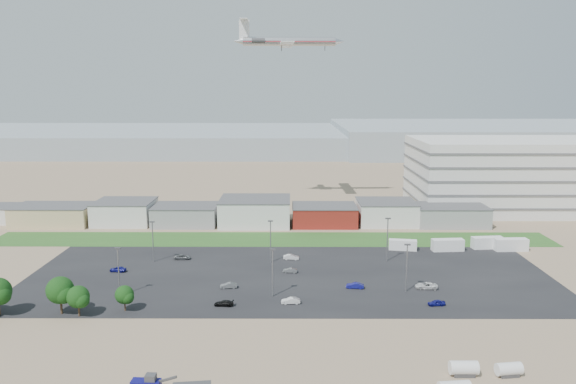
{
  "coord_description": "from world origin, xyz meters",
  "views": [
    {
      "loc": [
        5.17,
        -103.86,
        42.02
      ],
      "look_at": [
        4.68,
        22.0,
        19.22
      ],
      "focal_mm": 35.0,
      "sensor_mm": 36.0,
      "label": 1
    }
  ],
  "objects_px": {
    "telehandler": "(146,383)",
    "parked_car_1": "(355,285)",
    "parked_car_4": "(229,285)",
    "parked_car_2": "(436,303)",
    "parked_car_13": "(291,301)",
    "parked_car_9": "(182,257)",
    "parked_car_3": "(224,303)",
    "airliner": "(289,41)",
    "box_trailer_a": "(403,245)",
    "parked_car_0": "(426,286)",
    "storage_tank_nw": "(464,368)",
    "parked_car_11": "(291,257)",
    "parked_car_5": "(118,269)",
    "parked_car_7": "(290,270)"
  },
  "relations": [
    {
      "from": "storage_tank_nw",
      "to": "parked_car_2",
      "type": "distance_m",
      "value": 27.96
    },
    {
      "from": "parked_car_2",
      "to": "parked_car_9",
      "type": "xyz_separation_m",
      "value": [
        -56.33,
        30.81,
        0.0
      ]
    },
    {
      "from": "airliner",
      "to": "parked_car_0",
      "type": "xyz_separation_m",
      "value": [
        29.69,
        -89.76,
        -58.54
      ]
    },
    {
      "from": "parked_car_9",
      "to": "parked_car_11",
      "type": "relative_size",
      "value": 1.07
    },
    {
      "from": "telehandler",
      "to": "box_trailer_a",
      "type": "xyz_separation_m",
      "value": [
        50.48,
        72.22,
        0.0
      ]
    },
    {
      "from": "parked_car_5",
      "to": "parked_car_11",
      "type": "relative_size",
      "value": 0.97
    },
    {
      "from": "parked_car_5",
      "to": "parked_car_11",
      "type": "bearing_deg",
      "value": 110.61
    },
    {
      "from": "airliner",
      "to": "parked_car_13",
      "type": "relative_size",
      "value": 10.59
    },
    {
      "from": "box_trailer_a",
      "to": "parked_car_0",
      "type": "bearing_deg",
      "value": -81.7
    },
    {
      "from": "parked_car_2",
      "to": "parked_car_13",
      "type": "distance_m",
      "value": 28.94
    },
    {
      "from": "parked_car_0",
      "to": "parked_car_1",
      "type": "xyz_separation_m",
      "value": [
        -15.32,
        0.12,
        -0.03
      ]
    },
    {
      "from": "parked_car_7",
      "to": "parked_car_11",
      "type": "xyz_separation_m",
      "value": [
        0.28,
        10.33,
        0.1
      ]
    },
    {
      "from": "storage_tank_nw",
      "to": "parked_car_1",
      "type": "relative_size",
      "value": 1.09
    },
    {
      "from": "parked_car_7",
      "to": "parked_car_11",
      "type": "distance_m",
      "value": 10.34
    },
    {
      "from": "parked_car_1",
      "to": "parked_car_9",
      "type": "relative_size",
      "value": 0.91
    },
    {
      "from": "parked_car_9",
      "to": "parked_car_0",
      "type": "bearing_deg",
      "value": -111.37
    },
    {
      "from": "box_trailer_a",
      "to": "parked_car_3",
      "type": "xyz_separation_m",
      "value": [
        -43.26,
        -39.86,
        -0.82
      ]
    },
    {
      "from": "parked_car_2",
      "to": "parked_car_3",
      "type": "relative_size",
      "value": 0.89
    },
    {
      "from": "parked_car_2",
      "to": "parked_car_7",
      "type": "relative_size",
      "value": 1.02
    },
    {
      "from": "telehandler",
      "to": "parked_car_0",
      "type": "height_order",
      "value": "telehandler"
    },
    {
      "from": "parked_car_2",
      "to": "parked_car_5",
      "type": "distance_m",
      "value": 72.63
    },
    {
      "from": "parked_car_0",
      "to": "parked_car_5",
      "type": "bearing_deg",
      "value": -93.1
    },
    {
      "from": "parked_car_3",
      "to": "parked_car_13",
      "type": "distance_m",
      "value": 13.3
    },
    {
      "from": "storage_tank_nw",
      "to": "airliner",
      "type": "xyz_separation_m",
      "value": [
        -26.32,
        127.2,
        57.94
      ]
    },
    {
      "from": "telehandler",
      "to": "parked_car_4",
      "type": "bearing_deg",
      "value": 83.92
    },
    {
      "from": "telehandler",
      "to": "parked_car_1",
      "type": "xyz_separation_m",
      "value": [
        34.35,
        42.48,
        -0.74
      ]
    },
    {
      "from": "parked_car_13",
      "to": "storage_tank_nw",
      "type": "bearing_deg",
      "value": 37.46
    },
    {
      "from": "parked_car_3",
      "to": "parked_car_7",
      "type": "distance_m",
      "value": 24.48
    },
    {
      "from": "parked_car_1",
      "to": "parked_car_13",
      "type": "xyz_separation_m",
      "value": [
        -13.88,
        -8.88,
        -0.01
      ]
    },
    {
      "from": "parked_car_1",
      "to": "parked_car_2",
      "type": "height_order",
      "value": "parked_car_1"
    },
    {
      "from": "telehandler",
      "to": "box_trailer_a",
      "type": "distance_m",
      "value": 88.12
    },
    {
      "from": "storage_tank_nw",
      "to": "parked_car_13",
      "type": "xyz_separation_m",
      "value": [
        -25.83,
        28.68,
        -0.63
      ]
    },
    {
      "from": "parked_car_7",
      "to": "parked_car_11",
      "type": "height_order",
      "value": "parked_car_11"
    },
    {
      "from": "storage_tank_nw",
      "to": "parked_car_9",
      "type": "distance_m",
      "value": 79.16
    },
    {
      "from": "airliner",
      "to": "parked_car_7",
      "type": "xyz_separation_m",
      "value": [
        0.37,
        -79.09,
        -58.64
      ]
    },
    {
      "from": "parked_car_1",
      "to": "parked_car_4",
      "type": "distance_m",
      "value": 27.29
    },
    {
      "from": "storage_tank_nw",
      "to": "parked_car_3",
      "type": "height_order",
      "value": "storage_tank_nw"
    },
    {
      "from": "telehandler",
      "to": "airliner",
      "type": "height_order",
      "value": "airliner"
    },
    {
      "from": "telehandler",
      "to": "parked_car_1",
      "type": "bearing_deg",
      "value": 54.39
    },
    {
      "from": "airliner",
      "to": "parked_car_0",
      "type": "bearing_deg",
      "value": -73.73
    },
    {
      "from": "airliner",
      "to": "parked_car_9",
      "type": "height_order",
      "value": "airliner"
    },
    {
      "from": "telehandler",
      "to": "storage_tank_nw",
      "type": "distance_m",
      "value": 46.56
    },
    {
      "from": "parked_car_5",
      "to": "parked_car_13",
      "type": "xyz_separation_m",
      "value": [
        40.66,
        -19.9,
        -0.03
      ]
    },
    {
      "from": "box_trailer_a",
      "to": "parked_car_3",
      "type": "distance_m",
      "value": 58.83
    },
    {
      "from": "airliner",
      "to": "parked_car_11",
      "type": "xyz_separation_m",
      "value": [
        0.65,
        -68.76,
        -58.55
      ]
    },
    {
      "from": "parked_car_5",
      "to": "parked_car_1",
      "type": "bearing_deg",
      "value": 85.6
    },
    {
      "from": "parked_car_4",
      "to": "parked_car_5",
      "type": "distance_m",
      "value": 29.39
    },
    {
      "from": "parked_car_4",
      "to": "parked_car_7",
      "type": "bearing_deg",
      "value": 121.88
    },
    {
      "from": "telehandler",
      "to": "parked_car_3",
      "type": "height_order",
      "value": "telehandler"
    },
    {
      "from": "storage_tank_nw",
      "to": "parked_car_1",
      "type": "height_order",
      "value": "storage_tank_nw"
    }
  ]
}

